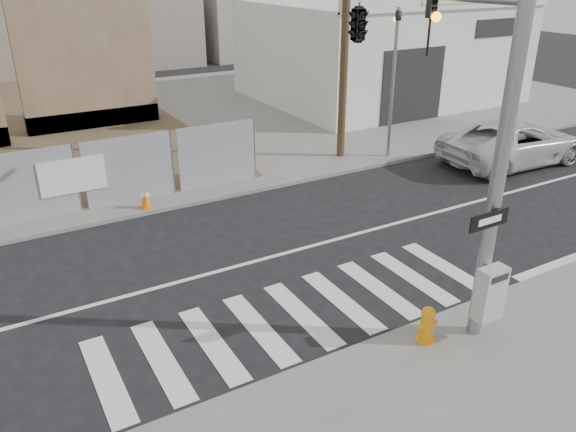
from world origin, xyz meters
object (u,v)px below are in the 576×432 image
auto_shop (379,50)px  fire_hydrant (427,324)px  suv (514,142)px  traffic_cone_d (145,198)px  signal_pole (400,66)px

auto_shop → fire_hydrant: size_ratio=16.42×
suv → traffic_cone_d: 13.01m
traffic_cone_d → signal_pole: bearing=-59.6°
suv → signal_pole: bearing=116.0°
signal_pole → traffic_cone_d: bearing=120.4°
suv → traffic_cone_d: suv is taller
auto_shop → fire_hydrant: 21.61m
auto_shop → traffic_cone_d: auto_shop is taller
auto_shop → traffic_cone_d: bearing=-150.3°
signal_pole → auto_shop: size_ratio=0.58×
auto_shop → signal_pole: bearing=-127.5°
fire_hydrant → suv: suv is taller
traffic_cone_d → auto_shop: bearing=29.7°
signal_pole → traffic_cone_d: 8.53m
auto_shop → traffic_cone_d: (-15.22, -8.69, -2.10)m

